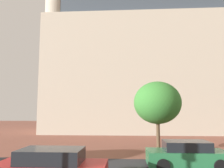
# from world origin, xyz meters

# --- Properties ---
(landmark_building) EXTENTS (28.77, 12.12, 38.18)m
(landmark_building) POSITION_xyz_m (3.67, 32.51, 10.49)
(landmark_building) COLOR #B2A893
(landmark_building) RESTS_ON ground_plane
(car_red) EXTENTS (4.34, 2.11, 1.45)m
(car_red) POSITION_xyz_m (-2.03, 7.34, 0.70)
(car_red) COLOR red
(car_red) RESTS_ON ground_plane
(car_green) EXTENTS (4.07, 2.08, 1.38)m
(car_green) POSITION_xyz_m (4.02, 10.70, 0.67)
(car_green) COLOR #287042
(car_green) RESTS_ON ground_plane
(tree_curb_far) EXTENTS (3.34, 3.34, 5.04)m
(tree_curb_far) POSITION_xyz_m (3.13, 14.77, 3.53)
(tree_curb_far) COLOR brown
(tree_curb_far) RESTS_ON ground_plane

